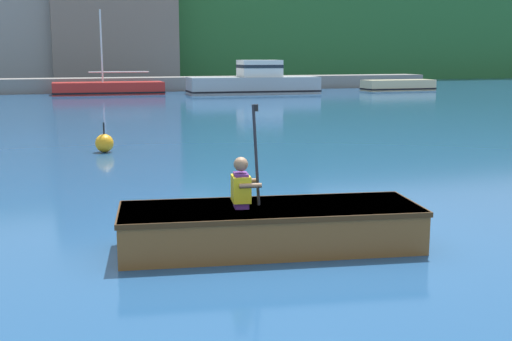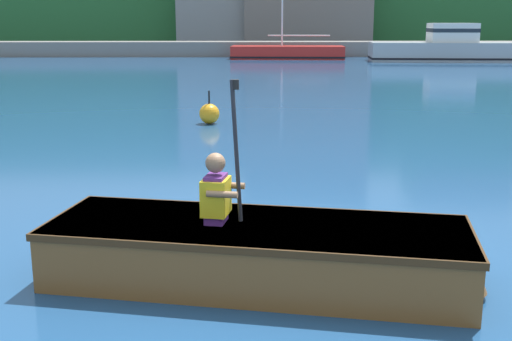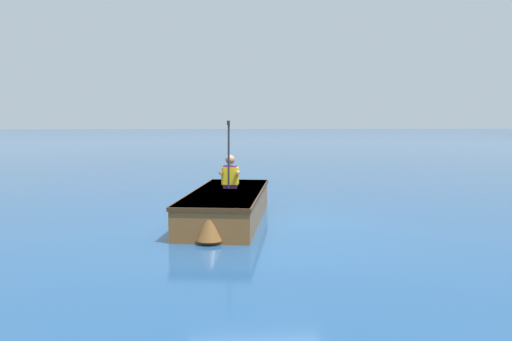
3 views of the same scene
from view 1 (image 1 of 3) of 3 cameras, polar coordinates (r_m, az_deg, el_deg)
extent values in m
plane|color=navy|center=(8.43, 3.03, -5.58)|extent=(300.00, 300.00, 0.00)
cube|color=#28602D|center=(64.54, -17.71, 12.35)|extent=(120.00, 20.00, 10.60)
cube|color=gray|center=(56.04, -17.87, 12.08)|extent=(10.75, 6.78, 9.30)
cube|color=#75665B|center=(56.61, -12.91, 14.02)|extent=(9.90, 8.22, 12.71)
cube|color=gray|center=(62.63, 0.24, 14.23)|extent=(8.34, 6.73, 13.50)
cube|color=slate|center=(42.83, -15.98, 7.30)|extent=(50.88, 2.40, 0.90)
cube|color=red|center=(40.08, -12.97, 7.14)|extent=(6.65, 2.64, 0.73)
cube|color=black|center=(40.09, -12.95, 6.80)|extent=(6.69, 2.68, 0.10)
cylinder|color=silver|center=(40.02, -13.59, 10.71)|extent=(0.10, 0.10, 4.28)
cylinder|color=silver|center=(40.09, -12.08, 8.56)|extent=(3.58, 0.30, 0.07)
cube|color=#9EA3A8|center=(39.67, -0.25, 7.58)|extent=(8.15, 3.18, 1.02)
cube|color=black|center=(39.69, -0.25, 7.10)|extent=(8.19, 3.22, 0.10)
cube|color=silver|center=(39.74, 0.31, 9.06)|extent=(2.62, 2.20, 1.02)
cube|color=#19232D|center=(39.74, 0.31, 9.25)|extent=(2.64, 2.22, 0.20)
cube|color=#CCB789|center=(44.48, 12.53, 7.42)|extent=(4.92, 1.74, 0.71)
cube|color=black|center=(44.49, 12.51, 7.12)|extent=(4.96, 1.78, 0.10)
cube|color=brown|center=(7.71, 1.29, -5.08)|extent=(3.69, 1.81, 0.52)
cube|color=#432A13|center=(7.66, 1.29, -3.42)|extent=(3.74, 1.86, 0.06)
cube|color=#432A13|center=(7.66, 1.29, -3.49)|extent=(3.17, 1.51, 0.02)
cone|color=brown|center=(8.17, 13.12, -4.28)|extent=(0.47, 0.47, 0.47)
cube|color=brown|center=(7.62, -0.68, -3.64)|extent=(0.37, 1.10, 0.03)
cube|color=#592672|center=(7.55, -1.35, -1.77)|extent=(0.20, 0.27, 0.41)
cube|color=yellow|center=(7.55, -1.35, -1.62)|extent=(0.26, 0.33, 0.31)
sphere|color=#997051|center=(7.49, -1.36, 0.56)|extent=(0.17, 0.17, 0.17)
cylinder|color=#997051|center=(7.40, -0.50, -1.36)|extent=(0.27, 0.11, 0.06)
cylinder|color=#997051|center=(7.69, -0.83, -0.92)|extent=(0.27, 0.11, 0.06)
cylinder|color=#232328|center=(7.50, 0.00, 1.35)|extent=(0.11, 0.06, 1.20)
cylinder|color=black|center=(7.44, 0.00, 5.60)|extent=(0.05, 0.05, 0.08)
sphere|color=orange|center=(15.84, -13.33, 2.38)|extent=(0.44, 0.44, 0.44)
cylinder|color=black|center=(15.79, -13.38, 3.67)|extent=(0.04, 0.04, 0.28)
camera|label=2|loc=(3.17, 36.55, 6.71)|focal=45.00mm
camera|label=3|loc=(13.06, 40.01, 5.13)|focal=35.00mm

